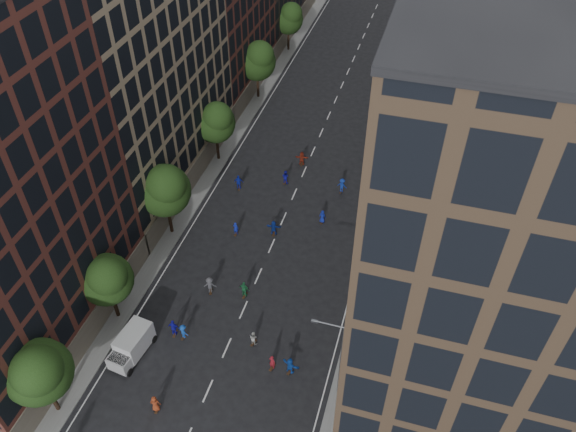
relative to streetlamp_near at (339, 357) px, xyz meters
name	(u,v)px	position (x,y,z in m)	size (l,w,h in m)	color
ground	(303,174)	(-10.37, 28.00, -5.17)	(240.00, 240.00, 0.00)	black
sidewalk_left	(233,126)	(-22.37, 35.50, -5.09)	(4.00, 105.00, 0.15)	slate
sidewalk_right	(408,155)	(1.63, 35.50, -5.09)	(4.00, 105.00, 0.15)	slate
bldg_left_b	(118,43)	(-29.37, 23.00, 11.83)	(14.00, 26.00, 34.00)	#947E61
bldg_right_a	(493,236)	(8.63, 3.00, 12.83)	(14.00, 30.00, 36.00)	#403022
bldg_right_b	(495,56)	(8.63, 32.00, 11.33)	(14.00, 28.00, 33.00)	#696157
tree_left_0	(38,372)	(-21.38, -8.15, 0.79)	(5.20, 5.20, 8.83)	black
tree_left_1	(107,279)	(-21.39, 1.86, 0.38)	(4.80, 4.80, 8.21)	black
tree_left_2	(165,189)	(-21.36, 13.83, 1.19)	(5.60, 5.60, 9.45)	black
tree_left_3	(216,121)	(-21.38, 27.85, 0.65)	(5.00, 5.00, 8.58)	black
tree_left_4	(258,60)	(-21.37, 43.84, 0.93)	(5.40, 5.40, 9.08)	black
tree_left_5	(289,18)	(-21.39, 59.86, 0.51)	(4.80, 4.80, 8.33)	black
tree_right_a	(410,116)	(1.02, 35.85, 0.46)	(5.00, 5.00, 8.39)	black
tree_right_b	(427,44)	(1.02, 55.85, 0.79)	(5.20, 5.20, 8.83)	black
streetlamp_near	(339,357)	(0.00, 0.00, 0.00)	(2.64, 0.22, 9.06)	#595B60
streetlamp_far	(398,131)	(0.00, 33.00, 0.00)	(2.64, 0.22, 9.06)	#595B60
cargo_van	(131,345)	(-18.15, -1.38, -3.87)	(2.73, 4.84, 2.46)	silver
skater_3	(183,332)	(-14.51, 1.50, -4.36)	(1.05, 0.60, 1.62)	blue
skater_4	(174,328)	(-15.49, 1.57, -4.23)	(1.10, 0.46, 1.88)	#1715AA
skater_5	(290,366)	(-4.17, 0.75, -4.27)	(1.66, 0.53, 1.79)	#164AB4
skater_6	(155,404)	(-13.77, -5.74, -4.30)	(0.85, 0.55, 1.74)	#923418
skater_7	(272,362)	(-5.78, 0.69, -4.33)	(0.61, 0.40, 1.67)	maroon
skater_8	(253,338)	(-8.18, 2.66, -4.40)	(0.75, 0.58, 1.54)	silver
skater_9	(210,285)	(-14.24, 7.22, -4.21)	(1.24, 0.71, 1.91)	#47474C
skater_10	(244,290)	(-10.81, 7.66, -4.21)	(1.12, 0.47, 1.91)	#227240
skater_11	(274,228)	(-10.68, 16.83, -4.27)	(1.67, 0.53, 1.80)	navy
skater_12	(322,217)	(-6.03, 20.17, -4.37)	(0.78, 0.51, 1.61)	#122195
skater_13	(236,229)	(-14.66, 15.66, -4.35)	(0.59, 0.39, 1.63)	#1526AF
skater_14	(285,177)	(-11.99, 25.77, -4.30)	(0.85, 0.66, 1.74)	#1414A7
skater_15	(342,186)	(-5.06, 26.03, -4.25)	(1.19, 0.68, 1.84)	#13309C
skater_16	(239,183)	(-17.01, 23.10, -4.21)	(1.13, 0.47, 1.93)	#1727BA
skater_17	(302,159)	(-11.04, 29.85, -4.27)	(1.67, 0.53, 1.81)	#AA321C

